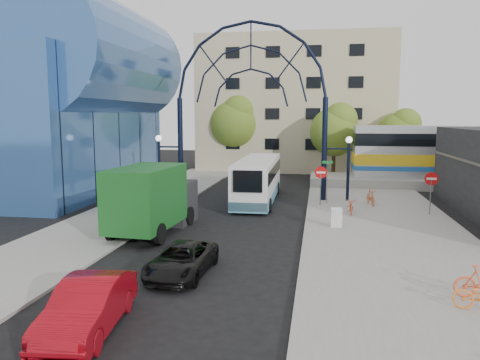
% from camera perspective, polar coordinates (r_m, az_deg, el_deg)
% --- Properties ---
extents(ground, '(120.00, 120.00, 0.00)m').
position_cam_1_polar(ground, '(19.27, -4.84, -9.58)').
color(ground, black).
rests_on(ground, ground).
extents(sidewalk_east, '(8.00, 56.00, 0.12)m').
position_cam_1_polar(sidewalk_east, '(22.78, 17.90, -7.05)').
color(sidewalk_east, gray).
rests_on(sidewalk_east, ground).
extents(plaza_west, '(5.00, 50.00, 0.12)m').
position_cam_1_polar(plaza_west, '(26.89, -15.17, -4.70)').
color(plaza_west, gray).
rests_on(plaza_west, ground).
extents(gateway_arch, '(13.64, 0.44, 12.10)m').
position_cam_1_polar(gateway_arch, '(32.27, 1.32, 12.77)').
color(gateway_arch, black).
rests_on(gateway_arch, ground).
extents(stop_sign, '(0.80, 0.07, 2.50)m').
position_cam_1_polar(stop_sign, '(30.04, 9.83, 0.48)').
color(stop_sign, slate).
rests_on(stop_sign, sidewalk_east).
extents(do_not_enter_sign, '(0.76, 0.07, 2.48)m').
position_cam_1_polar(do_not_enter_sign, '(28.77, 22.28, -0.34)').
color(do_not_enter_sign, slate).
rests_on(do_not_enter_sign, sidewalk_east).
extents(street_name_sign, '(0.70, 0.70, 2.80)m').
position_cam_1_polar(street_name_sign, '(30.62, 10.58, 0.86)').
color(street_name_sign, slate).
rests_on(street_name_sign, sidewalk_east).
extents(sandwich_board, '(0.55, 0.61, 0.99)m').
position_cam_1_polar(sandwich_board, '(24.32, 11.69, -4.25)').
color(sandwich_board, white).
rests_on(sandwich_board, sidewalk_east).
extents(transit_hall, '(16.50, 18.00, 14.50)m').
position_cam_1_polar(transit_hall, '(38.40, -21.95, 8.64)').
color(transit_hall, '#335C9D').
rests_on(transit_hall, ground).
extents(apartment_block, '(20.00, 12.10, 14.00)m').
position_cam_1_polar(apartment_block, '(52.86, 6.81, 9.07)').
color(apartment_block, '#C3B687').
rests_on(apartment_block, ground).
extents(tree_north_a, '(4.48, 4.48, 7.00)m').
position_cam_1_polar(tree_north_a, '(43.77, 11.60, 6.12)').
color(tree_north_a, '#382314').
rests_on(tree_north_a, ground).
extents(tree_north_b, '(5.12, 5.12, 8.00)m').
position_cam_1_polar(tree_north_b, '(48.49, -0.53, 7.20)').
color(tree_north_b, '#382314').
rests_on(tree_north_b, ground).
extents(tree_north_c, '(4.16, 4.16, 6.50)m').
position_cam_1_polar(tree_north_c, '(46.36, 18.97, 5.53)').
color(tree_north_c, '#382314').
rests_on(tree_north_c, ground).
extents(city_bus, '(2.62, 10.50, 2.87)m').
position_cam_1_polar(city_bus, '(31.89, 2.19, 0.12)').
color(city_bus, white).
rests_on(city_bus, ground).
extents(green_truck, '(2.91, 6.80, 3.36)m').
position_cam_1_polar(green_truck, '(23.56, -10.48, -2.28)').
color(green_truck, black).
rests_on(green_truck, ground).
extents(black_suv, '(2.06, 4.15, 1.13)m').
position_cam_1_polar(black_suv, '(17.33, -7.12, -9.65)').
color(black_suv, black).
rests_on(black_suv, ground).
extents(red_sedan, '(1.96, 4.42, 1.41)m').
position_cam_1_polar(red_sedan, '(13.54, -18.04, -14.43)').
color(red_sedan, maroon).
rests_on(red_sedan, ground).
extents(bike_near_a, '(0.59, 1.64, 0.86)m').
position_cam_1_polar(bike_near_a, '(28.12, 13.38, -3.08)').
color(bike_near_a, orange).
rests_on(bike_near_a, sidewalk_east).
extents(bike_near_b, '(0.77, 1.75, 1.02)m').
position_cam_1_polar(bike_near_b, '(31.06, 15.63, -2.00)').
color(bike_near_b, '#D05E29').
rests_on(bike_near_b, sidewalk_east).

